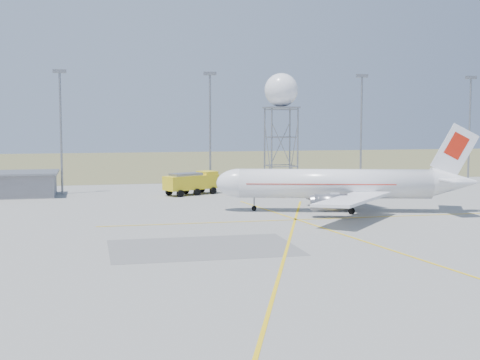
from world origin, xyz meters
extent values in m
plane|color=gray|center=(0.00, 0.00, 0.00)|extent=(400.00, 400.00, 0.00)
cube|color=brown|center=(0.00, 140.00, 0.01)|extent=(400.00, 120.00, 0.03)
cylinder|color=gray|center=(-35.00, 66.00, 10.00)|extent=(0.36, 0.36, 20.00)
cube|color=gray|center=(-35.00, 66.00, 20.20)|extent=(2.20, 0.50, 0.60)
cylinder|color=gray|center=(-10.00, 66.00, 10.00)|extent=(0.36, 0.36, 20.00)
cube|color=gray|center=(-10.00, 66.00, 20.20)|extent=(2.20, 0.50, 0.60)
cylinder|color=gray|center=(18.00, 66.00, 10.00)|extent=(0.36, 0.36, 20.00)
cube|color=gray|center=(18.00, 66.00, 20.20)|extent=(2.20, 0.50, 0.60)
cylinder|color=gray|center=(40.00, 66.00, 10.00)|extent=(0.36, 0.36, 20.00)
cube|color=gray|center=(40.00, 66.00, 20.20)|extent=(2.20, 0.50, 0.60)
cylinder|color=white|center=(1.58, 36.15, 3.75)|extent=(25.74, 10.78, 3.94)
ellipsoid|color=white|center=(-10.75, 39.65, 3.75)|extent=(7.15, 5.51, 3.94)
cube|color=black|center=(-11.89, 39.97, 4.34)|extent=(2.03, 2.49, 0.96)
cone|color=white|center=(16.76, 31.86, 4.04)|extent=(6.77, 5.41, 3.94)
cube|color=white|center=(16.76, 31.86, 8.18)|extent=(6.16, 2.01, 7.42)
cube|color=red|center=(16.95, 31.80, 8.87)|extent=(3.36, 1.25, 3.80)
cube|color=white|center=(17.15, 35.03, 4.54)|extent=(4.51, 6.08, 0.18)
cube|color=white|center=(15.43, 28.96, 4.54)|extent=(4.51, 6.08, 0.18)
cube|color=white|center=(5.42, 44.29, 2.76)|extent=(7.45, 16.36, 0.35)
cube|color=white|center=(0.59, 27.21, 2.76)|extent=(14.04, 14.91, 0.35)
cylinder|color=slate|center=(2.19, 41.93, 1.87)|extent=(4.60, 3.31, 2.27)
cylinder|color=slate|center=(-0.92, 30.92, 1.87)|extent=(4.60, 3.31, 2.27)
cube|color=red|center=(-0.31, 36.69, 3.85)|extent=(20.06, 9.21, 0.12)
cylinder|color=black|center=(-8.85, 39.11, 0.44)|extent=(0.85, 0.85, 0.89)
cube|color=black|center=(3.48, 35.62, 0.44)|extent=(2.56, 5.96, 0.89)
cylinder|color=gray|center=(3.48, 35.62, 0.89)|extent=(0.29, 0.29, 1.77)
cylinder|color=gray|center=(-1.87, 55.43, 7.14)|extent=(0.26, 0.26, 14.27)
cylinder|color=gray|center=(2.52, 55.43, 7.14)|extent=(0.26, 0.26, 14.27)
cylinder|color=gray|center=(2.52, 59.83, 7.14)|extent=(0.26, 0.26, 14.27)
cylinder|color=gray|center=(-1.87, 59.83, 7.14)|extent=(0.26, 0.26, 14.27)
cube|color=gray|center=(0.32, 57.63, 14.27)|extent=(4.99, 4.99, 0.27)
sphere|color=white|center=(0.32, 57.63, 17.12)|extent=(5.49, 5.49, 5.49)
cube|color=yellow|center=(-14.29, 60.00, 2.07)|extent=(9.69, 6.99, 2.27)
cube|color=yellow|center=(-11.34, 61.50, 3.00)|extent=(3.53, 3.71, 1.45)
cube|color=black|center=(-10.70, 61.83, 3.10)|extent=(1.31, 2.44, 1.03)
cube|color=gray|center=(-15.21, 59.53, 3.41)|extent=(5.73, 4.56, 0.41)
camera|label=1|loc=(-30.69, -48.10, 12.48)|focal=50.00mm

